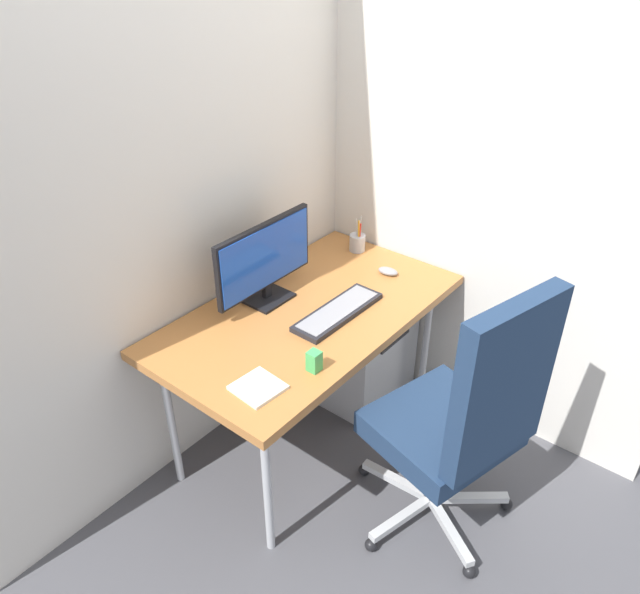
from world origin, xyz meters
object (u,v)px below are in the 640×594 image
at_px(notebook, 258,387).
at_px(filing_cabinet, 355,342).
at_px(desk_clamp_accessory, 314,361).
at_px(office_chair, 465,416).
at_px(monitor, 265,260).
at_px(mouse, 388,271).
at_px(pen_holder, 357,242).
at_px(keyboard, 338,312).

bearing_deg(notebook, filing_cabinet, 18.72).
xyz_separation_m(notebook, desk_clamp_accessory, (0.20, -0.08, 0.03)).
relative_size(office_chair, desk_clamp_accessory, 14.28).
relative_size(monitor, desk_clamp_accessory, 6.61).
height_order(filing_cabinet, mouse, mouse).
xyz_separation_m(monitor, pen_holder, (0.59, -0.04, -0.14)).
bearing_deg(desk_clamp_accessory, keyboard, 24.28).
bearing_deg(desk_clamp_accessory, notebook, 157.24).
distance_m(keyboard, desk_clamp_accessory, 0.37).
distance_m(office_chair, mouse, 0.84).
bearing_deg(desk_clamp_accessory, monitor, 62.10).
height_order(notebook, desk_clamp_accessory, desk_clamp_accessory).
bearing_deg(mouse, notebook, 177.42).
height_order(monitor, notebook, monitor).
distance_m(filing_cabinet, keyboard, 0.59).
distance_m(filing_cabinet, notebook, 1.02).
distance_m(mouse, notebook, 0.94).
xyz_separation_m(filing_cabinet, pen_holder, (0.14, 0.11, 0.47)).
height_order(monitor, keyboard, monitor).
distance_m(keyboard, mouse, 0.40).
bearing_deg(filing_cabinet, pen_holder, 36.99).
bearing_deg(pen_holder, office_chair, -123.29).
distance_m(filing_cabinet, mouse, 0.46).
xyz_separation_m(office_chair, mouse, (0.50, 0.66, 0.13)).
xyz_separation_m(office_chair, desk_clamp_accessory, (-0.24, 0.49, 0.15)).
height_order(filing_cabinet, desk_clamp_accessory, desk_clamp_accessory).
height_order(pen_holder, desk_clamp_accessory, pen_holder).
relative_size(mouse, notebook, 0.59).
height_order(filing_cabinet, notebook, notebook).
height_order(mouse, pen_holder, pen_holder).
relative_size(keyboard, desk_clamp_accessory, 5.54).
xyz_separation_m(monitor, notebook, (-0.44, -0.37, -0.18)).
bearing_deg(keyboard, mouse, 3.12).
bearing_deg(keyboard, pen_holder, 28.04).
height_order(office_chair, keyboard, office_chair).
bearing_deg(keyboard, office_chair, -98.46).
bearing_deg(notebook, mouse, 9.93).
bearing_deg(mouse, keyboard, 175.12).
relative_size(monitor, keyboard, 1.19).
relative_size(notebook, desk_clamp_accessory, 1.97).
bearing_deg(notebook, keyboard, 11.62).
bearing_deg(pen_holder, keyboard, -151.96).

